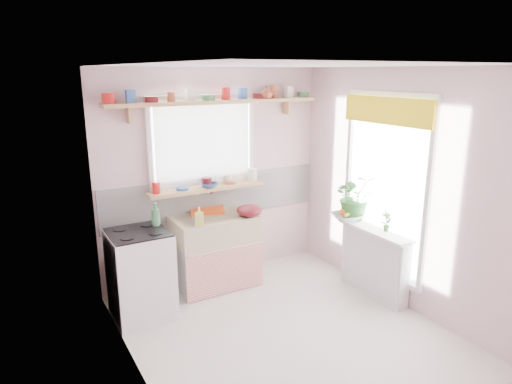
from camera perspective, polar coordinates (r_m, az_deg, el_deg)
room at (r=5.11m, az=4.99°, el=2.60°), size 3.20×3.20×3.20m
sink_unit at (r=5.37m, az=-5.11°, el=-7.31°), size 0.95×0.65×1.11m
cooker at (r=4.85m, az=-14.23°, el=-9.88°), size 0.58×0.58×0.93m
radiator_ledge at (r=5.32m, az=14.59°, el=-8.34°), size 0.22×0.95×0.78m
windowsill at (r=5.31m, az=-6.14°, el=0.46°), size 1.40×0.22×0.04m
pine_shelf at (r=5.20m, az=-4.86°, el=11.16°), size 2.52×0.24×0.04m
shelf_crockery at (r=5.18m, az=-5.32°, el=11.95°), size 2.47×0.11×0.12m
sill_crockery at (r=5.29m, az=-6.17°, el=1.27°), size 1.35×0.11×0.12m
dish_tray at (r=5.40m, az=-6.13°, el=-2.27°), size 0.47×0.41×0.04m
colander at (r=5.20m, az=-0.85°, el=-2.33°), size 0.31×0.31×0.13m
jade_plant at (r=5.41m, az=12.33°, el=-0.56°), size 0.62×0.59×0.54m
fruit_bowl at (r=5.39m, az=11.24°, el=-3.09°), size 0.39×0.39×0.08m
herb_pot at (r=5.11m, az=16.00°, el=-3.56°), size 0.12×0.08×0.23m
soap_bottle_sink at (r=4.92m, az=-7.11°, el=-3.02°), size 0.12×0.12×0.20m
sill_cup at (r=5.46m, az=-3.61°, el=1.70°), size 0.14×0.14×0.10m
sill_bowl at (r=5.24m, az=-5.82°, el=0.85°), size 0.20×0.20×0.06m
shelf_vase at (r=5.44m, az=1.34°, el=12.35°), size 0.18×0.18×0.15m
cooker_bottle at (r=4.78m, az=-12.45°, el=-2.71°), size 0.10×0.10×0.24m
fruit at (r=5.38m, az=11.28°, el=-2.43°), size 0.20×0.14×0.10m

